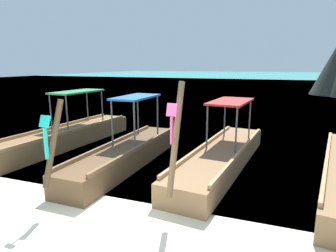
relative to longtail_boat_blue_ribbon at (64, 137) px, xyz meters
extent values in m
plane|color=beige|center=(4.59, -4.81, -0.38)|extent=(120.00, 120.00, 0.00)
plane|color=#2DB29E|center=(4.59, 56.88, -0.38)|extent=(120.00, 120.00, 0.00)
cube|color=brown|center=(0.00, 0.00, -0.06)|extent=(1.65, 6.85, 0.64)
cube|color=#9F7246|center=(-0.52, 0.04, 0.31)|extent=(0.56, 6.23, 0.10)
cube|color=#9F7246|center=(0.52, -0.04, 0.31)|extent=(0.56, 6.23, 0.10)
cylinder|color=#4C4C51|center=(-0.41, -0.14, 0.93)|extent=(0.05, 0.05, 1.33)
cylinder|color=#4C4C51|center=(0.38, -0.20, 0.93)|extent=(0.05, 0.05, 1.33)
cylinder|color=#4C4C51|center=(-0.25, 1.89, 0.93)|extent=(0.05, 0.05, 1.33)
cylinder|color=#4C4C51|center=(0.54, 1.83, 0.93)|extent=(0.05, 0.05, 1.33)
cube|color=#2D844C|center=(0.07, 0.84, 1.62)|extent=(1.13, 2.30, 0.06)
cube|color=brown|center=(3.20, -1.03, -0.08)|extent=(1.18, 5.63, 0.61)
cube|color=brown|center=(2.70, -1.02, 0.28)|extent=(0.18, 5.17, 0.10)
cube|color=brown|center=(3.69, -1.04, 0.28)|extent=(0.18, 5.17, 0.10)
cylinder|color=brown|center=(3.14, -4.00, 1.09)|extent=(0.13, 0.74, 1.76)
cube|color=#1ECCBC|center=(3.14, -4.18, 1.57)|extent=(0.20, 0.14, 0.25)
cube|color=#1ECCBC|center=(3.14, -4.20, 1.13)|extent=(0.03, 0.08, 0.65)
cylinder|color=#4C4C51|center=(2.82, -1.17, 0.93)|extent=(0.05, 0.05, 1.40)
cylinder|color=#4C4C51|center=(3.57, -1.18, 0.93)|extent=(0.05, 0.05, 1.40)
cylinder|color=#4C4C51|center=(2.85, 0.52, 0.93)|extent=(0.05, 0.05, 1.40)
cylinder|color=#4C4C51|center=(3.60, 0.50, 0.93)|extent=(0.05, 0.05, 1.40)
cube|color=#235BA3|center=(3.21, -0.33, 1.65)|extent=(0.95, 1.90, 0.06)
cube|color=olive|center=(5.97, -0.19, -0.10)|extent=(1.89, 6.48, 0.56)
cube|color=#AF7F52|center=(5.39, -0.13, 0.23)|extent=(0.68, 5.85, 0.10)
cube|color=#AF7F52|center=(6.54, -0.25, 0.23)|extent=(0.68, 5.85, 0.10)
cylinder|color=brown|center=(5.63, -3.49, 1.26)|extent=(0.19, 0.68, 2.20)
cube|color=#F24C8C|center=(5.61, -3.64, 1.85)|extent=(0.21, 0.14, 0.25)
cube|color=#F24C8C|center=(5.61, -3.66, 1.47)|extent=(0.04, 0.08, 0.52)
cylinder|color=#4C4C51|center=(5.52, -0.30, 0.84)|extent=(0.05, 0.05, 1.32)
cylinder|color=#4C4C51|center=(6.38, -0.39, 0.84)|extent=(0.05, 0.05, 1.32)
cylinder|color=#4C4C51|center=(5.72, 1.60, 0.84)|extent=(0.05, 0.05, 1.32)
cylinder|color=#4C4C51|center=(6.58, 1.51, 0.84)|extent=(0.05, 0.05, 1.32)
cube|color=#AD2323|center=(6.05, 0.61, 1.53)|extent=(1.26, 2.21, 0.06)
cube|color=#AF7F52|center=(8.75, -0.22, 0.25)|extent=(1.11, 6.15, 0.10)
camera|label=1|loc=(7.39, -8.63, 2.67)|focal=31.31mm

